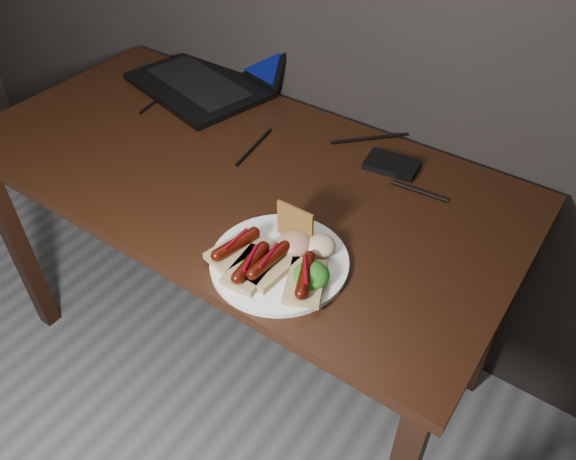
# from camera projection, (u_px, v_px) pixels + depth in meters

# --- Properties ---
(desk) EXTENTS (1.40, 0.70, 0.75)m
(desk) POSITION_uv_depth(u_px,v_px,m) (237.00, 195.00, 1.44)
(desk) COLOR black
(desk) RESTS_ON ground
(laptop) EXTENTS (0.47, 0.45, 0.25)m
(laptop) POSITION_uv_depth(u_px,v_px,m) (214.00, 66.00, 1.67)
(laptop) COLOR black
(laptop) RESTS_ON desk
(hard_drive) EXTENTS (0.14, 0.10, 0.02)m
(hard_drive) POSITION_uv_depth(u_px,v_px,m) (392.00, 164.00, 1.37)
(hard_drive) COLOR black
(hard_drive) RESTS_ON desk
(desk_cables) EXTENTS (0.89, 0.38, 0.01)m
(desk_cables) POSITION_uv_depth(u_px,v_px,m) (289.00, 137.00, 1.47)
(desk_cables) COLOR black
(desk_cables) RESTS_ON desk
(plate) EXTENTS (0.34, 0.34, 0.01)m
(plate) POSITION_uv_depth(u_px,v_px,m) (279.00, 262.00, 1.13)
(plate) COLOR white
(plate) RESTS_ON desk
(bread_sausage_left) EXTENTS (0.09, 0.13, 0.04)m
(bread_sausage_left) POSITION_uv_depth(u_px,v_px,m) (236.00, 248.00, 1.12)
(bread_sausage_left) COLOR tan
(bread_sausage_left) RESTS_ON plate
(bread_sausage_center) EXTENTS (0.08, 0.12, 0.04)m
(bread_sausage_center) POSITION_uv_depth(u_px,v_px,m) (269.00, 264.00, 1.09)
(bread_sausage_center) COLOR tan
(bread_sausage_center) RESTS_ON plate
(bread_sausage_right) EXTENTS (0.11, 0.13, 0.04)m
(bread_sausage_right) POSITION_uv_depth(u_px,v_px,m) (305.00, 279.00, 1.06)
(bread_sausage_right) COLOR tan
(bread_sausage_right) RESTS_ON plate
(bread_sausage_extra) EXTENTS (0.08, 0.12, 0.04)m
(bread_sausage_extra) POSITION_uv_depth(u_px,v_px,m) (251.00, 266.00, 1.08)
(bread_sausage_extra) COLOR tan
(bread_sausage_extra) RESTS_ON plate
(crispbread) EXTENTS (0.08, 0.01, 0.08)m
(crispbread) POSITION_uv_depth(u_px,v_px,m) (295.00, 224.00, 1.14)
(crispbread) COLOR #AD722F
(crispbread) RESTS_ON plate
(salad_greens) EXTENTS (0.07, 0.07, 0.04)m
(salad_greens) POSITION_uv_depth(u_px,v_px,m) (311.00, 275.00, 1.06)
(salad_greens) COLOR #1C6113
(salad_greens) RESTS_ON plate
(salsa_mound) EXTENTS (0.07, 0.07, 0.04)m
(salsa_mound) POSITION_uv_depth(u_px,v_px,m) (295.00, 243.00, 1.13)
(salsa_mound) COLOR maroon
(salsa_mound) RESTS_ON plate
(coleslaw_mound) EXTENTS (0.06, 0.06, 0.04)m
(coleslaw_mound) POSITION_uv_depth(u_px,v_px,m) (320.00, 245.00, 1.13)
(coleslaw_mound) COLOR beige
(coleslaw_mound) RESTS_ON plate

